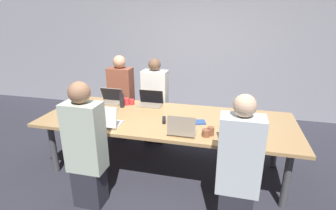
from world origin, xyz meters
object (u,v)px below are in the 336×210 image
at_px(laptop_far_left, 111,98).
at_px(person_near_left, 86,148).
at_px(laptop_near_midright, 182,129).
at_px(laptop_far_midleft, 151,101).
at_px(cup_far_midleft, 132,102).
at_px(person_far_midleft, 155,103).
at_px(person_far_left, 121,98).
at_px(laptop_near_right, 236,133).
at_px(person_near_right, 238,168).
at_px(cup_near_midright, 206,133).
at_px(bottle_far_left, 122,100).
at_px(cup_near_left, 90,119).
at_px(laptop_near_left, 106,120).
at_px(cup_far_left, 127,102).
at_px(stapler, 164,120).
at_px(cup_near_right, 211,131).

xyz_separation_m(laptop_far_left, person_near_left, (0.31, -1.30, -0.13)).
xyz_separation_m(laptop_near_midright, laptop_far_midleft, (-0.65, 0.89, -0.00)).
bearing_deg(cup_far_midleft, person_far_midleft, 58.29).
distance_m(laptop_near_midright, person_far_left, 1.85).
height_order(laptop_near_right, person_near_right, person_near_right).
distance_m(cup_near_midright, cup_far_midleft, 1.45).
relative_size(bottle_far_left, cup_near_left, 2.81).
xyz_separation_m(bottle_far_left, person_near_right, (1.66, -1.12, -0.19)).
distance_m(laptop_near_midright, laptop_far_midleft, 1.10).
distance_m(laptop_near_left, cup_near_left, 0.26).
bearing_deg(laptop_near_right, laptop_near_left, 0.22).
bearing_deg(laptop_near_right, cup_far_left, -26.10).
bearing_deg(laptop_far_left, cup_far_midleft, -1.85).
xyz_separation_m(laptop_near_left, person_near_left, (-0.01, -0.47, -0.14)).
xyz_separation_m(person_far_midleft, cup_near_left, (-0.51, -1.15, 0.13)).
distance_m(laptop_far_left, person_far_midleft, 0.72).
height_order(cup_far_midleft, person_near_right, person_near_right).
relative_size(laptop_far_left, person_near_right, 0.24).
bearing_deg(cup_far_left, bottle_far_left, -102.98).
height_order(person_far_midleft, laptop_near_right, person_far_midleft).
bearing_deg(laptop_near_right, laptop_far_left, -23.79).
xyz_separation_m(cup_near_midright, person_near_left, (-1.23, -0.48, -0.10)).
bearing_deg(person_far_midleft, person_near_right, -51.67).
bearing_deg(laptop_near_midright, cup_near_midright, -173.39).
xyz_separation_m(laptop_near_right, person_near_right, (0.03, -0.45, -0.16)).
bearing_deg(cup_near_midright, laptop_far_left, 152.00).
bearing_deg(laptop_near_right, person_far_left, -33.77).
xyz_separation_m(laptop_far_midleft, person_near_right, (1.28, -1.31, -0.14)).
height_order(laptop_near_right, cup_near_left, laptop_near_right).
bearing_deg(cup_near_left, stapler, 13.84).
xyz_separation_m(laptop_near_right, stapler, (-0.89, 0.29, -0.05)).
bearing_deg(laptop_far_midleft, laptop_near_right, -34.53).
xyz_separation_m(cup_far_left, cup_far_midleft, (0.07, 0.03, -0.01)).
relative_size(cup_near_midright, cup_near_right, 0.97).
relative_size(cup_far_left, bottle_far_left, 0.40).
height_order(laptop_near_midright, person_near_left, person_near_left).
distance_m(laptop_near_midright, laptop_near_right, 0.60).
xyz_separation_m(laptop_far_midleft, person_near_left, (-0.31, -1.33, -0.13)).
bearing_deg(cup_far_midleft, cup_near_midright, -33.95).
relative_size(laptop_near_right, cup_near_left, 3.77).
xyz_separation_m(cup_far_midleft, stapler, (0.64, -0.53, -0.02)).
bearing_deg(cup_near_right, person_far_midleft, 130.71).
bearing_deg(cup_far_left, person_far_left, 121.83).
height_order(person_near_left, stapler, person_near_left).
height_order(cup_far_midleft, laptop_near_left, laptop_near_left).
bearing_deg(person_far_left, cup_far_midleft, -50.76).
bearing_deg(laptop_near_right, cup_near_left, -1.95).
xyz_separation_m(cup_near_right, stapler, (-0.61, 0.24, -0.02)).
bearing_deg(cup_near_right, cup_far_left, 150.75).
distance_m(bottle_far_left, cup_near_left, 0.64).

